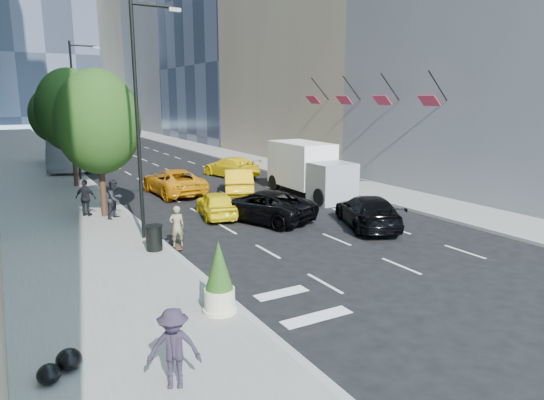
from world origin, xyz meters
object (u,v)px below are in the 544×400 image
trash_can (154,238)px  city_bus (86,149)px  black_sedan_mercedes (368,211)px  box_truck (309,169)px  black_sedan_lincoln (262,205)px  planter_shrub (219,279)px  skateboarder (177,229)px

trash_can → city_bus: bearing=86.3°
black_sedan_mercedes → city_bus: size_ratio=0.44×
black_sedan_mercedes → box_truck: bearing=-80.2°
trash_can → black_sedan_lincoln: bearing=22.5°
box_truck → planter_shrub: (-12.06, -13.51, -0.54)m
skateboarder → city_bus: size_ratio=0.14×
black_sedan_lincoln → black_sedan_mercedes: black_sedan_lincoln is taller
black_sedan_mercedes → box_truck: size_ratio=0.76×
skateboarder → black_sedan_lincoln: bearing=-144.8°
skateboarder → planter_shrub: planter_shrub is taller
box_truck → planter_shrub: 18.12m
skateboarder → box_truck: (11.06, 6.81, 0.83)m
city_bus → box_truck: size_ratio=1.72×
black_sedan_lincoln → trash_can: (-6.32, -2.62, -0.15)m
black_sedan_lincoln → black_sedan_mercedes: bearing=114.1°
skateboarder → trash_can: skateboarder is taller
city_bus → trash_can: bearing=-69.0°
box_truck → black_sedan_lincoln: bearing=-141.7°
black_sedan_mercedes → city_bus: 29.70m
black_sedan_lincoln → planter_shrub: planter_shrub is taller
skateboarder → city_bus: 27.38m
black_sedan_mercedes → city_bus: (-8.40, 28.47, 0.91)m
trash_can → planter_shrub: size_ratio=0.46×
trash_can → planter_shrub: planter_shrub is taller
city_bus → skateboarder: bearing=-66.9°
city_bus → box_truck: 22.96m
planter_shrub → skateboarder: bearing=81.5°
skateboarder → planter_shrub: size_ratio=0.82×
city_bus → planter_shrub: 34.10m
skateboarder → box_truck: 13.02m
black_sedan_lincoln → trash_can: 6.84m
city_bus → box_truck: city_bus is taller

